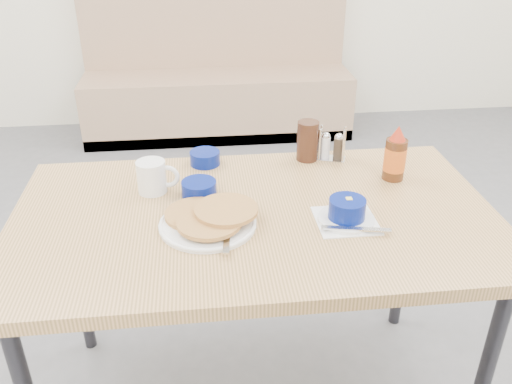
{
  "coord_description": "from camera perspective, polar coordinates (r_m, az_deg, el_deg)",
  "views": [
    {
      "loc": [
        -0.15,
        -1.09,
        1.57
      ],
      "look_at": [
        0.0,
        0.26,
        0.82
      ],
      "focal_mm": 38.0,
      "sensor_mm": 36.0,
      "label": 1
    }
  ],
  "objects": [
    {
      "name": "syrup_bottle",
      "position": [
        1.78,
        14.44,
        3.66
      ],
      "size": [
        0.07,
        0.07,
        0.18
      ],
      "rotation": [
        0.0,
        0.0,
        -0.26
      ],
      "color": "#47230F",
      "rests_on": "dining_table"
    },
    {
      "name": "pancake_plate",
      "position": [
        1.5,
        -4.95,
        -2.91
      ],
      "size": [
        0.28,
        0.29,
        0.05
      ],
      "rotation": [
        0.0,
        0.0,
        -0.4
      ],
      "color": "white",
      "rests_on": "dining_table"
    },
    {
      "name": "grits_setting",
      "position": [
        1.53,
        9.54,
        -2.1
      ],
      "size": [
        0.19,
        0.18,
        0.07
      ],
      "rotation": [
        0.0,
        0.0,
        0.01
      ],
      "color": "white",
      "rests_on": "dining_table"
    },
    {
      "name": "coffee_mug",
      "position": [
        1.68,
        -10.79,
        1.63
      ],
      "size": [
        0.13,
        0.09,
        0.1
      ],
      "rotation": [
        0.0,
        0.0,
        -0.1
      ],
      "color": "white",
      "rests_on": "dining_table"
    },
    {
      "name": "booth_bench",
      "position": [
        4.06,
        -4.09,
        11.26
      ],
      "size": [
        1.9,
        0.56,
        1.22
      ],
      "color": "tan",
      "rests_on": "ground"
    },
    {
      "name": "creamer_bowl",
      "position": [
        1.85,
        -5.4,
        3.58
      ],
      "size": [
        0.1,
        0.1,
        0.05
      ],
      "rotation": [
        0.0,
        0.0,
        -0.35
      ],
      "color": "navy",
      "rests_on": "dining_table"
    },
    {
      "name": "amber_tumbler",
      "position": [
        1.87,
        5.45,
        5.39
      ],
      "size": [
        0.09,
        0.09,
        0.14
      ],
      "primitive_type": "cylinder",
      "rotation": [
        0.0,
        0.0,
        -0.3
      ],
      "color": "#351B10",
      "rests_on": "dining_table"
    },
    {
      "name": "dining_table",
      "position": [
        1.6,
        -0.11,
        -4.09
      ],
      "size": [
        1.4,
        0.8,
        0.76
      ],
      "color": "tan",
      "rests_on": "ground"
    },
    {
      "name": "butter_bowl",
      "position": [
        1.65,
        -6.01,
        0.34
      ],
      "size": [
        0.11,
        0.11,
        0.05
      ],
      "rotation": [
        0.0,
        0.0,
        0.21
      ],
      "color": "navy",
      "rests_on": "dining_table"
    },
    {
      "name": "condiment_caddy",
      "position": [
        1.89,
        7.97,
        4.57
      ],
      "size": [
        0.11,
        0.08,
        0.11
      ],
      "rotation": [
        0.0,
        0.0,
        -0.33
      ],
      "color": "silver",
      "rests_on": "dining_table"
    }
  ]
}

